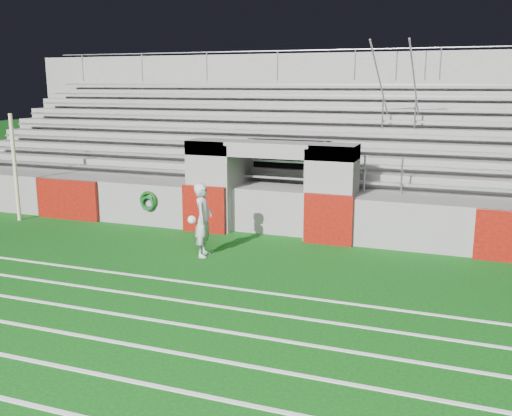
% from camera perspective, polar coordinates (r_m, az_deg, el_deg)
% --- Properties ---
extents(ground, '(90.00, 90.00, 0.00)m').
position_cam_1_polar(ground, '(13.12, -3.57, -6.22)').
color(ground, '#0B460E').
rests_on(ground, ground).
extents(field_post, '(0.12, 0.12, 3.29)m').
position_cam_1_polar(field_post, '(18.95, -22.96, 3.72)').
color(field_post, beige).
rests_on(field_post, ground).
extents(field_markings, '(28.00, 8.09, 0.01)m').
position_cam_1_polar(field_markings, '(9.14, -16.78, -15.37)').
color(field_markings, white).
rests_on(field_markings, ground).
extents(stadium_structure, '(26.00, 8.48, 5.42)m').
position_cam_1_polar(stadium_structure, '(20.16, 5.57, 4.66)').
color(stadium_structure, slate).
rests_on(stadium_structure, ground).
extents(goalkeeper_with_ball, '(0.58, 0.74, 1.82)m').
position_cam_1_polar(goalkeeper_with_ball, '(13.98, -5.30, -1.19)').
color(goalkeeper_with_ball, '#ADB3B7').
rests_on(goalkeeper_with_ball, ground).
extents(hose_coil, '(0.57, 0.15, 0.59)m').
position_cam_1_polar(hose_coil, '(17.06, -10.73, 0.64)').
color(hose_coil, '#0C3C0C').
rests_on(hose_coil, ground).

